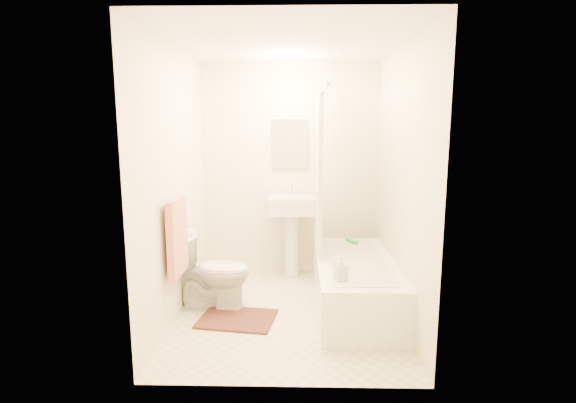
{
  "coord_description": "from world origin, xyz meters",
  "views": [
    {
      "loc": [
        0.1,
        -3.93,
        1.73
      ],
      "look_at": [
        0.0,
        0.25,
        1.0
      ],
      "focal_mm": 28.0,
      "sensor_mm": 36.0,
      "label": 1
    }
  ],
  "objects_px": {
    "bathtub": "(355,284)",
    "bath_mat": "(237,319)",
    "toilet": "(213,272)",
    "sink": "(292,234)",
    "soap_bottle": "(341,269)"
  },
  "relations": [
    {
      "from": "bathtub",
      "to": "soap_bottle",
      "type": "bearing_deg",
      "value": -108.9
    },
    {
      "from": "bath_mat",
      "to": "soap_bottle",
      "type": "xyz_separation_m",
      "value": [
        0.89,
        -0.25,
        0.56
      ]
    },
    {
      "from": "sink",
      "to": "bathtub",
      "type": "height_order",
      "value": "sink"
    },
    {
      "from": "bathtub",
      "to": "bath_mat",
      "type": "height_order",
      "value": "bathtub"
    },
    {
      "from": "bathtub",
      "to": "bath_mat",
      "type": "distance_m",
      "value": 1.15
    },
    {
      "from": "bath_mat",
      "to": "soap_bottle",
      "type": "distance_m",
      "value": 1.08
    },
    {
      "from": "sink",
      "to": "soap_bottle",
      "type": "height_order",
      "value": "sink"
    },
    {
      "from": "sink",
      "to": "soap_bottle",
      "type": "relative_size",
      "value": 4.84
    },
    {
      "from": "sink",
      "to": "soap_bottle",
      "type": "distance_m",
      "value": 1.48
    },
    {
      "from": "bathtub",
      "to": "bath_mat",
      "type": "bearing_deg",
      "value": -163.95
    },
    {
      "from": "toilet",
      "to": "bathtub",
      "type": "xyz_separation_m",
      "value": [
        1.34,
        0.03,
        -0.12
      ]
    },
    {
      "from": "toilet",
      "to": "bath_mat",
      "type": "distance_m",
      "value": 0.51
    },
    {
      "from": "bathtub",
      "to": "sink",
      "type": "bearing_deg",
      "value": 125.4
    },
    {
      "from": "soap_bottle",
      "to": "toilet",
      "type": "bearing_deg",
      "value": 155.07
    },
    {
      "from": "sink",
      "to": "soap_bottle",
      "type": "xyz_separation_m",
      "value": [
        0.42,
        -1.42,
        0.07
      ]
    }
  ]
}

